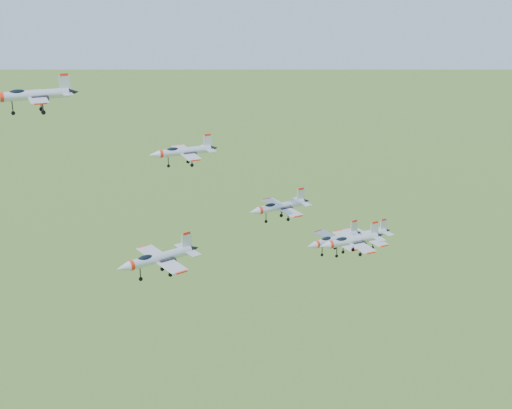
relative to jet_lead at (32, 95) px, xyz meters
name	(u,v)px	position (x,y,z in m)	size (l,w,h in m)	color
jet_lead	(32,95)	(0.00, 0.00, 0.00)	(12.85, 10.62, 3.43)	silver
jet_left_high	(183,151)	(19.05, -8.81, -8.39)	(10.54, 8.70, 2.82)	silver
jet_right_high	(158,258)	(7.15, -31.60, -13.86)	(10.66, 8.93, 2.86)	silver
jet_left_low	(279,206)	(35.47, -8.03, -19.83)	(11.50, 9.52, 3.07)	silver
jet_right_low	(351,240)	(39.36, -23.16, -20.83)	(10.96, 9.02, 2.94)	silver
jet_trail	(334,239)	(43.61, -12.13, -25.57)	(11.62, 9.69, 3.11)	silver
jet_extra	(365,236)	(58.89, 0.76, -32.51)	(12.42, 10.27, 3.32)	silver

